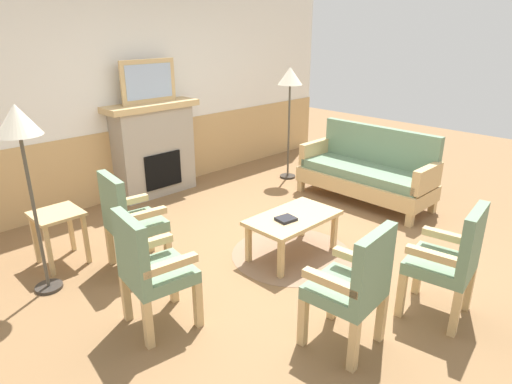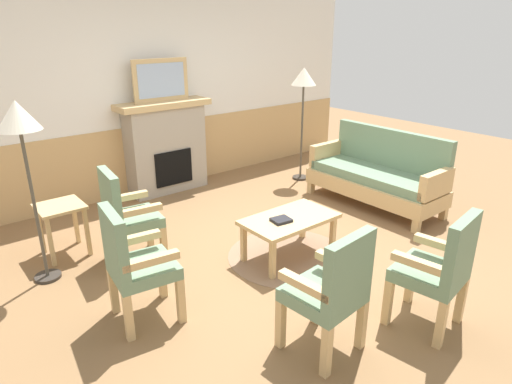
# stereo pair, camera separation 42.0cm
# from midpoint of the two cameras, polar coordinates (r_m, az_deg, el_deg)

# --- Properties ---
(ground_plane) EXTENTS (14.00, 14.00, 0.00)m
(ground_plane) POSITION_cam_midpoint_polar(r_m,az_deg,el_deg) (4.82, 0.43, -7.22)
(ground_plane) COLOR olive
(wall_back) EXTENTS (7.20, 0.14, 2.70)m
(wall_back) POSITION_cam_midpoint_polar(r_m,az_deg,el_deg) (6.43, -16.49, 11.43)
(wall_back) COLOR white
(wall_back) RESTS_ON ground_plane
(fireplace) EXTENTS (1.30, 0.44, 1.28)m
(fireplace) POSITION_cam_midpoint_polar(r_m,az_deg,el_deg) (6.35, -14.79, 5.39)
(fireplace) COLOR #A39989
(fireplace) RESTS_ON ground_plane
(framed_picture) EXTENTS (0.80, 0.04, 0.56)m
(framed_picture) POSITION_cam_midpoint_polar(r_m,az_deg,el_deg) (6.19, -15.58, 13.51)
(framed_picture) COLOR tan
(framed_picture) RESTS_ON fireplace
(couch) EXTENTS (0.70, 1.80, 0.98)m
(couch) POSITION_cam_midpoint_polar(r_m,az_deg,el_deg) (6.09, 12.13, 2.45)
(couch) COLOR tan
(couch) RESTS_ON ground_plane
(coffee_table) EXTENTS (0.96, 0.56, 0.44)m
(coffee_table) POSITION_cam_midpoint_polar(r_m,az_deg,el_deg) (4.53, 2.13, -3.77)
(coffee_table) COLOR tan
(coffee_table) RESTS_ON ground_plane
(round_rug) EXTENTS (1.26, 1.26, 0.01)m
(round_rug) POSITION_cam_midpoint_polar(r_m,az_deg,el_deg) (4.70, 2.07, -8.01)
(round_rug) COLOR #896B51
(round_rug) RESTS_ON ground_plane
(book_on_table) EXTENTS (0.20, 0.18, 0.03)m
(book_on_table) POSITION_cam_midpoint_polar(r_m,az_deg,el_deg) (4.40, 1.13, -3.53)
(book_on_table) COLOR black
(book_on_table) RESTS_ON coffee_table
(armchair_near_fireplace) EXTENTS (0.54, 0.54, 0.98)m
(armchair_near_fireplace) POSITION_cam_midpoint_polar(r_m,az_deg,el_deg) (4.45, -18.68, -3.19)
(armchair_near_fireplace) COLOR tan
(armchair_near_fireplace) RESTS_ON ground_plane
(armchair_by_window_left) EXTENTS (0.54, 0.54, 0.98)m
(armchair_by_window_left) POSITION_cam_midpoint_polar(r_m,az_deg,el_deg) (3.56, -16.85, -9.20)
(armchair_by_window_left) COLOR tan
(armchair_by_window_left) RESTS_ON ground_plane
(armchair_front_left) EXTENTS (0.52, 0.52, 0.98)m
(armchair_front_left) POSITION_cam_midpoint_polar(r_m,az_deg,el_deg) (3.25, 8.86, -11.63)
(armchair_front_left) COLOR tan
(armchair_front_left) RESTS_ON ground_plane
(armchair_front_center) EXTENTS (0.55, 0.55, 0.98)m
(armchair_front_center) POSITION_cam_midpoint_polar(r_m,az_deg,el_deg) (3.77, 20.81, -7.98)
(armchair_front_center) COLOR tan
(armchair_front_center) RESTS_ON ground_plane
(side_table) EXTENTS (0.44, 0.44, 0.55)m
(side_table) POSITION_cam_midpoint_polar(r_m,az_deg,el_deg) (4.86, -26.39, -3.65)
(side_table) COLOR tan
(side_table) RESTS_ON ground_plane
(floor_lamp_by_couch) EXTENTS (0.36, 0.36, 1.68)m
(floor_lamp_by_couch) POSITION_cam_midpoint_polar(r_m,az_deg,el_deg) (6.67, 2.54, 13.75)
(floor_lamp_by_couch) COLOR #332D28
(floor_lamp_by_couch) RESTS_ON ground_plane
(floor_lamp_by_chairs) EXTENTS (0.36, 0.36, 1.68)m
(floor_lamp_by_chairs) POSITION_cam_midpoint_polar(r_m,az_deg,el_deg) (4.14, -30.72, 6.53)
(floor_lamp_by_chairs) COLOR #332D28
(floor_lamp_by_chairs) RESTS_ON ground_plane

